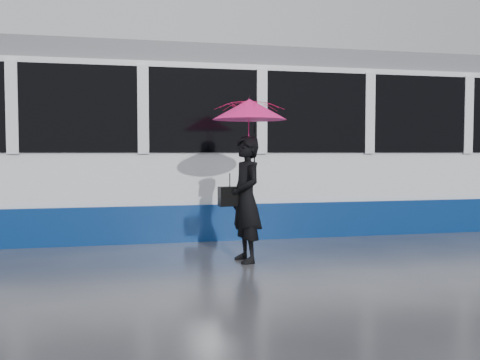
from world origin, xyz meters
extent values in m
plane|color=#2E2E33|center=(0.00, 0.00, 0.00)|extent=(90.00, 90.00, 0.00)
cube|color=#3F3D38|center=(0.00, 1.78, 0.01)|extent=(34.00, 0.07, 0.02)
cube|color=#3F3D38|center=(0.00, 3.22, 0.01)|extent=(34.00, 0.07, 0.02)
cube|color=white|center=(-1.56, 2.50, 1.52)|extent=(24.00, 2.40, 2.95)
cube|color=navy|center=(-1.56, 2.50, 0.31)|extent=(24.00, 2.56, 0.62)
cube|color=black|center=(-1.56, 2.50, 2.20)|extent=(23.00, 2.48, 1.40)
cube|color=slate|center=(-1.56, 2.50, 3.17)|extent=(23.60, 2.20, 0.35)
imported|color=black|center=(-0.76, -0.52, 0.86)|extent=(0.51, 0.69, 1.73)
imported|color=#E1128E|center=(-0.71, -0.52, 1.82)|extent=(1.08, 1.10, 0.86)
cone|color=#E1128E|center=(-0.71, -0.52, 2.09)|extent=(1.16, 1.16, 0.28)
cylinder|color=black|center=(-0.71, -0.52, 2.25)|extent=(0.01, 0.01, 0.06)
cylinder|color=black|center=(-0.63, -0.49, 1.49)|extent=(0.02, 0.02, 0.75)
cube|color=black|center=(-0.98, -0.50, 0.90)|extent=(0.33, 0.18, 0.27)
cylinder|color=black|center=(-0.98, -0.50, 1.13)|extent=(0.01, 0.01, 0.18)
camera|label=1|loc=(-2.42, -7.60, 1.51)|focal=40.00mm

